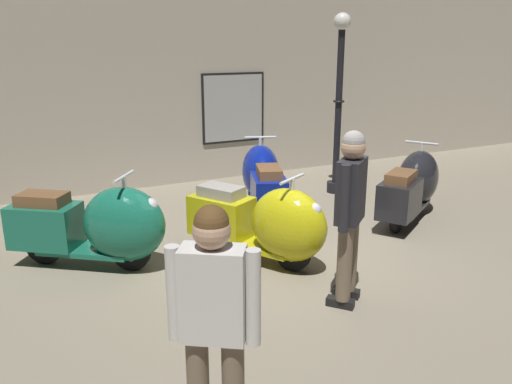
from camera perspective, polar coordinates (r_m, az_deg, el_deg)
name	(u,v)px	position (r m, az deg, el deg)	size (l,w,h in m)	color
ground_plane	(296,262)	(6.24, 4.41, -7.66)	(60.00, 60.00, 0.00)	gray
showroom_back_wall	(175,78)	(9.41, -8.95, 12.25)	(18.00, 0.63, 3.78)	#BCB29E
scooter_0	(100,226)	(6.15, -16.81, -3.58)	(1.79, 1.50, 1.12)	black
scooter_1	(267,223)	(6.00, 1.21, -3.44)	(1.34, 1.81, 1.10)	black
scooter_2	(263,179)	(7.89, 0.76, 1.46)	(1.09, 1.87, 1.10)	black
scooter_3	(413,185)	(7.92, 16.88, 0.74)	(1.77, 1.38, 1.09)	black
lamppost	(339,100)	(8.79, 9.11, 10.03)	(0.28, 0.28, 2.96)	black
visitor_0	(214,317)	(3.16, -4.66, -13.60)	(0.49, 0.40, 1.66)	black
visitor_1	(350,207)	(5.02, 10.32, -1.60)	(0.47, 0.44, 1.74)	black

